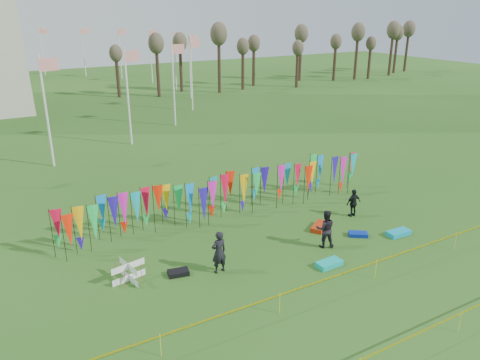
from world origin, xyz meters
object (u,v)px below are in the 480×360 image
kite_bag_black (178,273)px  person_left (219,252)px  kite_bag_teal (399,233)px  kite_bag_red (320,227)px  box_kite (129,272)px  person_right (353,203)px  person_mid (325,229)px  kite_bag_blue (358,234)px  kite_bag_turquoise (329,264)px

kite_bag_black → person_left: bearing=-21.4°
kite_bag_teal → kite_bag_red: bearing=140.2°
box_kite → person_right: size_ratio=0.55×
person_mid → kite_bag_red: size_ratio=1.46×
kite_bag_red → kite_bag_teal: (3.09, -2.58, 0.00)m
person_left → kite_bag_blue: bearing=172.2°
kite_bag_black → kite_bag_turquoise: bearing=-23.2°
person_right → kite_bag_turquoise: 5.90m
person_right → kite_bag_teal: bearing=100.9°
person_mid → kite_bag_turquoise: size_ratio=1.59×
person_mid → kite_bag_teal: bearing=-164.3°
person_left → kite_bag_blue: person_left is taller
person_mid → kite_bag_turquoise: person_mid is taller
person_left → kite_bag_red: size_ratio=1.51×
kite_bag_turquoise → kite_bag_blue: bearing=26.2°
kite_bag_blue → kite_bag_red: bearing=126.2°
person_left → kite_bag_blue: 7.84m
person_left → kite_bag_blue: (7.78, -0.45, -0.89)m
person_mid → kite_bag_blue: bearing=-151.2°
person_mid → person_right: (3.65, 2.01, -0.16)m
person_right → kite_bag_turquoise: (-4.64, -3.58, -0.68)m
person_left → kite_bag_red: bearing=-174.2°
kite_bag_black → kite_bag_teal: kite_bag_teal is taller
box_kite → kite_bag_teal: (13.37, -2.62, -0.32)m
person_left → kite_bag_teal: bearing=167.4°
person_right → kite_bag_black: person_right is taller
person_right → kite_bag_red: 2.74m
kite_bag_teal → kite_bag_black: bearing=169.8°
person_right → box_kite: bearing=3.4°
person_left → kite_bag_teal: person_left is taller
person_right → kite_bag_black: 10.95m
person_mid → kite_bag_black: size_ratio=2.11×
person_mid → person_right: size_ratio=1.20×
person_right → kite_bag_red: (-2.63, -0.36, -0.68)m
box_kite → person_left: person_left is taller
person_mid → kite_bag_red: 2.11m
kite_bag_red → box_kite: bearing=179.8°
box_kite → kite_bag_blue: (11.48, -1.68, -0.34)m
person_left → kite_bag_turquoise: (4.57, -2.02, -0.87)m
box_kite → kite_bag_teal: 13.63m
kite_bag_red → kite_bag_black: bearing=-176.3°
person_mid → kite_bag_blue: 2.38m
person_right → kite_bag_turquoise: size_ratio=1.33×
person_left → kite_bag_red: person_left is taller
person_left → kite_bag_black: (-1.68, 0.66, -0.88)m
person_left → box_kite: bearing=-22.8°
person_mid → kite_bag_turquoise: 2.03m
person_right → kite_bag_turquoise: person_right is taller
kite_bag_red → person_left: bearing=-169.8°
kite_bag_blue → box_kite: bearing=171.7°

